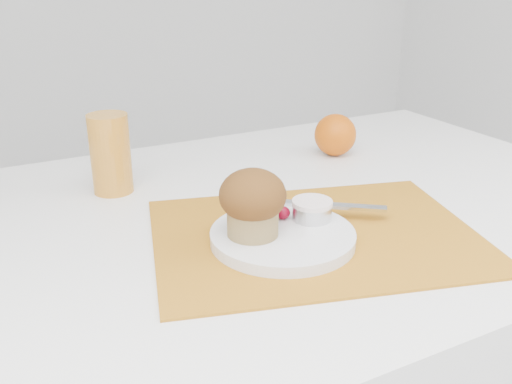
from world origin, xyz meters
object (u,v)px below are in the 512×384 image
orange (335,135)px  muffin (253,202)px  juice_glass (110,154)px  plate (283,237)px

orange → muffin: size_ratio=0.90×
juice_glass → muffin: bearing=-68.4°
orange → muffin: bearing=-139.6°
plate → muffin: 0.07m
plate → muffin: bearing=164.6°
orange → plate: bearing=-134.8°
plate → juice_glass: 0.35m
juice_glass → muffin: size_ratio=1.44×
plate → juice_glass: juice_glass is taller
orange → juice_glass: 0.45m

